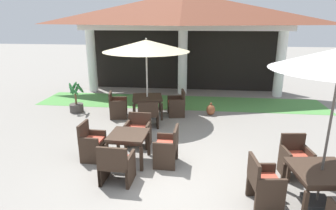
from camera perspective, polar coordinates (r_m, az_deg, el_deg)
The scene contains 18 objects.
ground_plane at distance 6.35m, azimuth -1.75°, elevation -14.33°, with size 60.00×60.00×0.00m, color gray.
background_pavilion at distance 12.73m, azimuth 3.07°, elevation 17.13°, with size 9.49×2.85×4.30m.
lawn_strip at distance 11.67m, azimuth 2.34°, elevation 0.55°, with size 11.29×2.01×0.01m, color #519347.
patio_table_near_foreground at distance 9.88m, azimuth -4.11°, elevation 1.16°, with size 1.17×1.17×0.71m.
patio_umbrella_near_foreground at distance 9.55m, azimuth -4.34°, elevation 11.54°, with size 2.84×2.84×2.67m.
patio_chair_near_foreground_south at distance 8.96m, azimuth -3.94°, elevation -1.88°, with size 0.73×0.65×0.86m.
patio_chair_near_foreground_west at distance 9.97m, azimuth -10.01°, elevation -0.15°, with size 0.68×0.69×0.89m.
patio_chair_near_foreground_east at distance 10.01m, azimuth 1.83°, elevation 0.16°, with size 0.67×0.71×0.89m.
patio_table_mid_left at distance 6.82m, azimuth -7.84°, elevation -6.42°, with size 0.89×0.89×0.71m.
patio_chair_mid_left_west at distance 7.20m, azimuth -14.91°, elevation -7.19°, with size 0.51×0.58×0.92m.
patio_chair_mid_left_north at distance 7.71m, azimuth -5.90°, elevation -5.05°, with size 0.65×0.54×0.86m.
patio_chair_mid_left_south at distance 6.11m, azimuth -10.19°, elevation -11.51°, with size 0.66×0.61×0.89m.
patio_chair_mid_left_east at distance 6.71m, azimuth -0.08°, elevation -8.37°, with size 0.53×0.64×0.92m.
patio_table_mid_right at distance 5.96m, azimuth 28.07°, elevation -12.02°, with size 1.11×1.11×0.71m.
patio_chair_mid_right_west at distance 5.65m, azimuth 18.38°, elevation -14.49°, with size 0.59×0.66×0.93m.
patio_chair_mid_right_north at distance 6.85m, azimuth 23.91°, elevation -9.60°, with size 0.61×0.63×0.89m.
potted_palm_left_edge at distance 10.91m, azimuth -17.70°, elevation 0.39°, with size 0.53×0.51×1.13m.
terracotta_urn at distance 10.22m, azimuth 8.46°, elevation -0.93°, with size 0.31×0.31×0.45m.
Camera 1 is at (0.81, -5.37, 3.30)m, focal length 30.79 mm.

